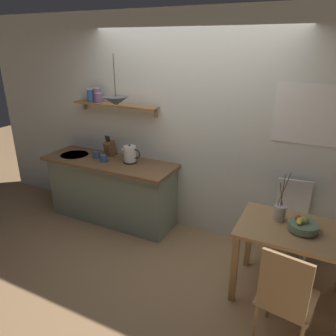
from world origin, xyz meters
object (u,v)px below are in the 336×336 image
object	(u,v)px
dining_chair_near	(285,296)
fruit_bowl	(303,225)
dining_chair_far	(291,221)
twig_vase	(280,212)
coffee_mug_by_sink	(96,155)
coffee_mug_spare	(104,158)
pendant_lamp	(116,101)
electric_kettle	(130,154)
dining_table	(294,241)
knife_block	(110,148)

from	to	relation	value
dining_chair_near	fruit_bowl	xyz separation A→B (m)	(0.03, 0.64, 0.28)
dining_chair_near	dining_chair_far	size ratio (longest dim) A/B	1.00
fruit_bowl	twig_vase	size ratio (longest dim) A/B	0.53
coffee_mug_by_sink	coffee_mug_spare	size ratio (longest dim) A/B	1.05
pendant_lamp	electric_kettle	bearing A→B (deg)	82.05
electric_kettle	coffee_mug_by_sink	distance (m)	0.51
coffee_mug_spare	fruit_bowl	bearing A→B (deg)	-8.74
dining_chair_near	dining_table	bearing A→B (deg)	92.00
dining_chair_near	pendant_lamp	size ratio (longest dim) A/B	1.68
twig_vase	coffee_mug_by_sink	world-z (taller)	twig_vase
electric_kettle	fruit_bowl	bearing A→B (deg)	-13.39
knife_block	coffee_mug_spare	xyz separation A→B (m)	(0.07, -0.24, -0.07)
dining_chair_near	electric_kettle	xyz separation A→B (m)	(-2.12, 1.15, 0.47)
electric_kettle	coffee_mug_spare	distance (m)	0.36
dining_chair_near	twig_vase	size ratio (longest dim) A/B	1.92
dining_table	dining_chair_near	size ratio (longest dim) A/B	1.06
dining_table	coffee_mug_spare	xyz separation A→B (m)	(-2.42, 0.38, 0.30)
knife_block	dining_chair_near	bearing A→B (deg)	-26.53
dining_table	knife_block	xyz separation A→B (m)	(-2.49, 0.62, 0.36)
fruit_bowl	coffee_mug_by_sink	world-z (taller)	coffee_mug_by_sink
dining_table	coffee_mug_by_sink	size ratio (longest dim) A/B	7.93
dining_chair_far	electric_kettle	bearing A→B (deg)	-178.33
dining_table	coffee_mug_by_sink	bearing A→B (deg)	170.10
coffee_mug_spare	pendant_lamp	distance (m)	0.83
dining_chair_far	electric_kettle	size ratio (longest dim) A/B	3.56
dining_table	fruit_bowl	size ratio (longest dim) A/B	3.88
dining_chair_near	electric_kettle	distance (m)	2.46
coffee_mug_by_sink	coffee_mug_spare	bearing A→B (deg)	-22.81
fruit_bowl	knife_block	distance (m)	2.62
electric_kettle	pendant_lamp	xyz separation A→B (m)	(-0.03, -0.20, 0.71)
dining_chair_near	fruit_bowl	distance (m)	0.70
knife_block	pendant_lamp	bearing A→B (deg)	-40.15
dining_table	dining_chair_near	bearing A→B (deg)	-88.00
dining_chair_far	coffee_mug_spare	size ratio (longest dim) A/B	7.88
twig_vase	pendant_lamp	world-z (taller)	pendant_lamp
coffee_mug_by_sink	electric_kettle	bearing A→B (deg)	6.45
coffee_mug_spare	pendant_lamp	size ratio (longest dim) A/B	0.21
knife_block	pendant_lamp	distance (m)	0.85
knife_block	pendant_lamp	size ratio (longest dim) A/B	0.51
twig_vase	fruit_bowl	bearing A→B (deg)	-22.64
twig_vase	coffee_mug_spare	size ratio (longest dim) A/B	4.09
dining_chair_near	pendant_lamp	xyz separation A→B (m)	(-2.15, 0.95, 1.17)
dining_chair_far	fruit_bowl	distance (m)	0.66
dining_chair_far	pendant_lamp	distance (m)	2.37
dining_chair_far	twig_vase	xyz separation A→B (m)	(-0.08, -0.48, 0.32)
twig_vase	coffee_mug_spare	bearing A→B (deg)	172.70
coffee_mug_by_sink	pendant_lamp	size ratio (longest dim) A/B	0.22
dining_table	dining_chair_near	distance (m)	0.65
twig_vase	pendant_lamp	size ratio (longest dim) A/B	0.87
twig_vase	knife_block	size ratio (longest dim) A/B	1.72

